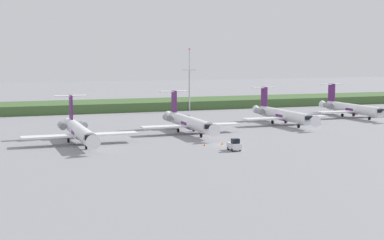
{
  "coord_description": "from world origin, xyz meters",
  "views": [
    {
      "loc": [
        -44.68,
        -104.63,
        17.75
      ],
      "look_at": [
        0.0,
        18.52,
        3.0
      ],
      "focal_mm": 54.75,
      "sensor_mm": 36.0,
      "label": 1
    }
  ],
  "objects_px": {
    "regional_jet_third": "(189,122)",
    "safety_cone_front_marker": "(205,145)",
    "baggage_tug": "(234,145)",
    "safety_cone_mid_marker": "(222,143)",
    "antenna_mast": "(189,85)",
    "regional_jet_fifth": "(352,108)",
    "regional_jet_fourth": "(283,114)",
    "regional_jet_second": "(79,131)"
  },
  "relations": [
    {
      "from": "antenna_mast",
      "to": "baggage_tug",
      "type": "distance_m",
      "value": 78.12
    },
    {
      "from": "regional_jet_third",
      "to": "regional_jet_fifth",
      "type": "distance_m",
      "value": 57.02
    },
    {
      "from": "regional_jet_third",
      "to": "regional_jet_fourth",
      "type": "bearing_deg",
      "value": 14.35
    },
    {
      "from": "regional_jet_second",
      "to": "safety_cone_mid_marker",
      "type": "bearing_deg",
      "value": -23.76
    },
    {
      "from": "regional_jet_third",
      "to": "antenna_mast",
      "type": "xyz_separation_m",
      "value": [
        17.94,
        49.52,
        5.67
      ]
    },
    {
      "from": "regional_jet_third",
      "to": "safety_cone_mid_marker",
      "type": "distance_m",
      "value": 19.05
    },
    {
      "from": "safety_cone_mid_marker",
      "to": "safety_cone_front_marker",
      "type": "bearing_deg",
      "value": -177.48
    },
    {
      "from": "regional_jet_second",
      "to": "regional_jet_fifth",
      "type": "xyz_separation_m",
      "value": [
        80.7,
        23.06,
        0.0
      ]
    },
    {
      "from": "safety_cone_mid_marker",
      "to": "regional_jet_fifth",
      "type": "bearing_deg",
      "value": 32.41
    },
    {
      "from": "baggage_tug",
      "to": "safety_cone_front_marker",
      "type": "distance_m",
      "value": 7.75
    },
    {
      "from": "regional_jet_second",
      "to": "antenna_mast",
      "type": "height_order",
      "value": "antenna_mast"
    },
    {
      "from": "regional_jet_third",
      "to": "safety_cone_mid_marker",
      "type": "height_order",
      "value": "regional_jet_third"
    },
    {
      "from": "regional_jet_third",
      "to": "baggage_tug",
      "type": "bearing_deg",
      "value": -90.64
    },
    {
      "from": "safety_cone_mid_marker",
      "to": "regional_jet_second",
      "type": "bearing_deg",
      "value": 156.24
    },
    {
      "from": "regional_jet_third",
      "to": "baggage_tug",
      "type": "xyz_separation_m",
      "value": [
        -0.29,
        -26.11,
        -1.53
      ]
    },
    {
      "from": "antenna_mast",
      "to": "safety_cone_mid_marker",
      "type": "relative_size",
      "value": 35.7
    },
    {
      "from": "regional_jet_second",
      "to": "regional_jet_third",
      "type": "relative_size",
      "value": 1.0
    },
    {
      "from": "antenna_mast",
      "to": "safety_cone_front_marker",
      "type": "bearing_deg",
      "value": -107.33
    },
    {
      "from": "regional_jet_second",
      "to": "regional_jet_third",
      "type": "xyz_separation_m",
      "value": [
        25.87,
        7.37,
        0.0
      ]
    },
    {
      "from": "regional_jet_third",
      "to": "safety_cone_front_marker",
      "type": "distance_m",
      "value": 19.52
    },
    {
      "from": "regional_jet_third",
      "to": "safety_cone_mid_marker",
      "type": "xyz_separation_m",
      "value": [
        0.33,
        -18.91,
        -2.26
      ]
    },
    {
      "from": "baggage_tug",
      "to": "safety_cone_front_marker",
      "type": "height_order",
      "value": "baggage_tug"
    },
    {
      "from": "antenna_mast",
      "to": "safety_cone_mid_marker",
      "type": "height_order",
      "value": "antenna_mast"
    },
    {
      "from": "regional_jet_second",
      "to": "baggage_tug",
      "type": "bearing_deg",
      "value": -36.22
    },
    {
      "from": "regional_jet_fourth",
      "to": "regional_jet_fifth",
      "type": "height_order",
      "value": "same"
    },
    {
      "from": "regional_jet_second",
      "to": "safety_cone_front_marker",
      "type": "distance_m",
      "value": 25.38
    },
    {
      "from": "antenna_mast",
      "to": "safety_cone_mid_marker",
      "type": "xyz_separation_m",
      "value": [
        -17.61,
        -68.43,
        -7.93
      ]
    },
    {
      "from": "antenna_mast",
      "to": "safety_cone_front_marker",
      "type": "xyz_separation_m",
      "value": [
        -21.4,
        -68.59,
        -7.93
      ]
    },
    {
      "from": "regional_jet_fifth",
      "to": "baggage_tug",
      "type": "height_order",
      "value": "regional_jet_fifth"
    },
    {
      "from": "regional_jet_second",
      "to": "safety_cone_mid_marker",
      "type": "xyz_separation_m",
      "value": [
        26.21,
        -11.54,
        -2.26
      ]
    },
    {
      "from": "regional_jet_second",
      "to": "safety_cone_mid_marker",
      "type": "relative_size",
      "value": 56.36
    },
    {
      "from": "regional_jet_third",
      "to": "baggage_tug",
      "type": "height_order",
      "value": "regional_jet_third"
    },
    {
      "from": "baggage_tug",
      "to": "regional_jet_second",
      "type": "bearing_deg",
      "value": 143.78
    },
    {
      "from": "regional_jet_fifth",
      "to": "antenna_mast",
      "type": "height_order",
      "value": "antenna_mast"
    },
    {
      "from": "regional_jet_second",
      "to": "antenna_mast",
      "type": "relative_size",
      "value": 1.58
    },
    {
      "from": "regional_jet_third",
      "to": "antenna_mast",
      "type": "height_order",
      "value": "antenna_mast"
    },
    {
      "from": "regional_jet_fifth",
      "to": "regional_jet_fourth",
      "type": "bearing_deg",
      "value": -162.38
    },
    {
      "from": "baggage_tug",
      "to": "safety_cone_front_marker",
      "type": "relative_size",
      "value": 5.82
    },
    {
      "from": "regional_jet_third",
      "to": "antenna_mast",
      "type": "bearing_deg",
      "value": 70.08
    },
    {
      "from": "regional_jet_fourth",
      "to": "antenna_mast",
      "type": "bearing_deg",
      "value": 103.35
    },
    {
      "from": "regional_jet_second",
      "to": "safety_cone_front_marker",
      "type": "xyz_separation_m",
      "value": [
        22.41,
        -11.7,
        -2.26
      ]
    },
    {
      "from": "antenna_mast",
      "to": "baggage_tug",
      "type": "height_order",
      "value": "antenna_mast"
    }
  ]
}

